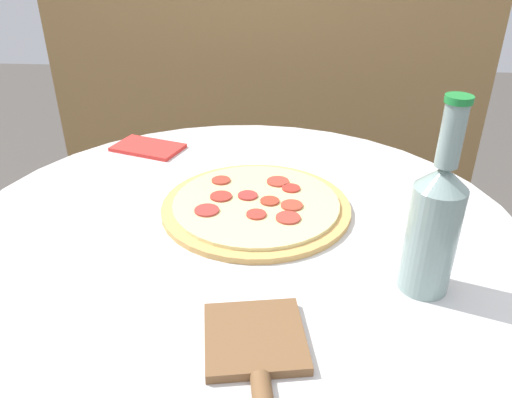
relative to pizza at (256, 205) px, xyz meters
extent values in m
cylinder|color=silver|center=(-0.02, -0.05, -0.39)|extent=(0.10, 0.10, 0.71)
cylinder|color=silver|center=(-0.02, -0.05, -0.02)|extent=(0.91, 0.91, 0.02)
cube|color=olive|center=(-0.02, 0.82, 0.12)|extent=(1.37, 0.04, 1.75)
cylinder|color=tan|center=(0.00, 0.00, 0.00)|extent=(0.32, 0.32, 0.01)
cylinder|color=beige|center=(0.00, 0.00, 0.01)|extent=(0.28, 0.28, 0.01)
cylinder|color=#A93B2E|center=(0.03, 0.07, 0.01)|extent=(0.04, 0.04, 0.00)
cylinder|color=#AC3530|center=(-0.08, -0.04, 0.01)|extent=(0.04, 0.04, 0.00)
cylinder|color=#BA3127|center=(0.06, 0.05, 0.01)|extent=(0.03, 0.03, 0.00)
cylinder|color=#A9332A|center=(-0.06, 0.01, 0.01)|extent=(0.04, 0.04, 0.00)
cylinder|color=#AB392B|center=(-0.07, 0.07, 0.01)|extent=(0.03, 0.03, 0.00)
cylinder|color=#AE332F|center=(-0.02, 0.02, 0.01)|extent=(0.03, 0.03, 0.00)
cylinder|color=#B9362D|center=(0.00, -0.04, 0.01)|extent=(0.03, 0.03, 0.00)
cylinder|color=#A13827|center=(0.02, 0.00, 0.01)|extent=(0.03, 0.03, 0.00)
cylinder|color=#AD3F2D|center=(0.06, -0.01, 0.01)|extent=(0.04, 0.04, 0.00)
cylinder|color=#AF3C31|center=(0.06, -0.05, 0.01)|extent=(0.04, 0.04, 0.00)
cylinder|color=gray|center=(0.24, -0.19, 0.07)|extent=(0.06, 0.06, 0.15)
cone|color=gray|center=(0.24, -0.19, 0.16)|extent=(0.06, 0.06, 0.03)
cylinder|color=gray|center=(0.24, -0.19, 0.21)|extent=(0.03, 0.03, 0.08)
cylinder|color=#1E8438|center=(0.24, -0.19, 0.25)|extent=(0.03, 0.03, 0.01)
cube|color=brown|center=(0.02, -0.31, 0.00)|extent=(0.13, 0.13, 0.01)
cube|color=red|center=(-0.25, 0.24, 0.00)|extent=(0.16, 0.13, 0.01)
camera|label=1|loc=(0.05, -0.74, 0.42)|focal=35.00mm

